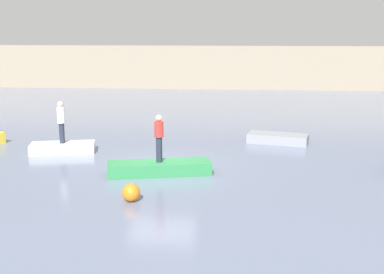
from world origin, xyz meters
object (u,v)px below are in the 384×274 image
Objects in this scene: rowboat_white at (63,148)px; person_red_shirt at (159,136)px; rowboat_green at (159,168)px; rowboat_grey at (278,138)px; person_white_shirt at (61,120)px; mooring_buoy at (131,193)px.

person_red_shirt is at bearing -45.22° from rowboat_white.
rowboat_green reaches higher than rowboat_grey.
rowboat_green is (4.57, -2.91, 0.03)m from rowboat_white.
mooring_buoy is (4.16, -5.91, -1.12)m from person_white_shirt.
person_red_shirt is (-4.62, -5.52, 1.19)m from rowboat_grey.
person_white_shirt reaches higher than rowboat_green.
person_white_shirt is (-9.19, -2.61, 1.18)m from rowboat_grey.
rowboat_grey is 9.63m from person_white_shirt.
rowboat_green is 2.07× the size of person_white_shirt.
person_white_shirt is at bearing 134.39° from rowboat_green.
rowboat_green is 5.54m from person_white_shirt.
rowboat_green is at bearing -32.48° from person_white_shirt.
person_white_shirt is 7.31m from mooring_buoy.
person_white_shirt is (0.00, 0.00, 1.19)m from rowboat_white.
rowboat_white is 4.79× the size of mooring_buoy.
rowboat_white is at bearing -150.63° from rowboat_grey.
rowboat_green is at bearing 82.22° from mooring_buoy.
person_white_shirt is 5.42m from person_red_shirt.
mooring_buoy is at bearing -54.85° from person_white_shirt.
person_red_shirt is at bearing -116.44° from rowboat_grey.
rowboat_white is at bearing 125.15° from mooring_buoy.
rowboat_grey is 1.58× the size of person_red_shirt.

